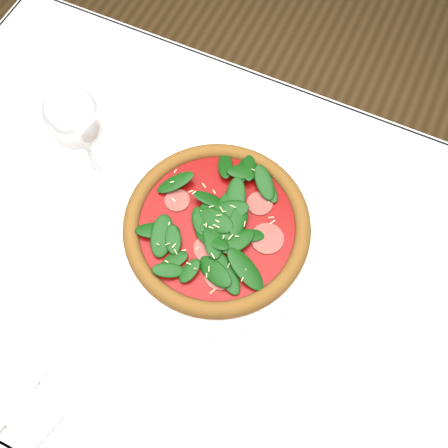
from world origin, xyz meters
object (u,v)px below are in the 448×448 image
at_px(pizza, 217,225).
at_px(napkin, 19,404).
at_px(wine_glass, 74,120).
at_px(plate, 217,229).

height_order(pizza, napkin, pizza).
bearing_deg(pizza, wine_glass, 176.23).
bearing_deg(napkin, pizza, 68.57).
bearing_deg(plate, wine_glass, 176.23).
distance_m(pizza, napkin, 0.42).
distance_m(pizza, wine_glass, 0.29).
xyz_separation_m(wine_glass, napkin, (0.10, -0.41, -0.16)).
bearing_deg(plate, pizza, 45.00).
bearing_deg(wine_glass, napkin, -76.01).
bearing_deg(napkin, wine_glass, 103.99).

